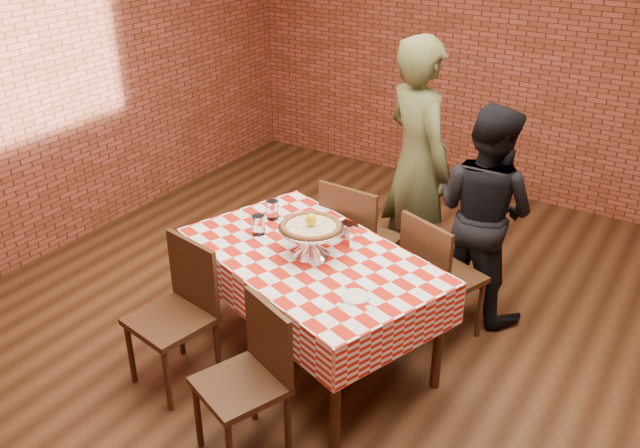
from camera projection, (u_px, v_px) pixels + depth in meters
The scene contains 19 objects.
ground at pixel (344, 349), 4.49m from camera, with size 6.00×6.00×0.00m, color black.
back_wall at pixel (515, 45), 6.08m from camera, with size 5.50×5.50×0.00m, color brown.
table at pixel (312, 306), 4.28m from camera, with size 1.60×0.96×0.75m, color #3E2512.
tablecloth at pixel (311, 273), 4.17m from camera, with size 1.63×0.99×0.27m, color #B81C0E, non-canonical shape.
pizza_stand at pixel (311, 241), 4.07m from camera, with size 0.41×0.41×0.18m, color silver, non-canonical shape.
pizza at pixel (311, 227), 4.03m from camera, with size 0.37×0.37×0.03m, color beige.
lemon at pixel (311, 220), 4.01m from camera, with size 0.06×0.06×0.08m, color yellow.
water_glass_left at pixel (258, 225), 4.31m from camera, with size 0.08×0.08×0.13m, color white.
water_glass_right at pixel (272, 210), 4.51m from camera, with size 0.08×0.08×0.13m, color white.
side_plate at pixel (355, 297), 3.68m from camera, with size 0.16×0.16×0.01m, color white.
sweetener_packet_a at pixel (341, 305), 3.61m from camera, with size 0.05×0.04×0.01m, color white.
sweetener_packet_b at pixel (370, 308), 3.59m from camera, with size 0.05×0.04×0.01m, color white.
condiment_caddy at pixel (348, 233), 4.20m from camera, with size 0.10×0.08×0.14m, color silver.
chair_near_left at pixel (170, 319), 4.02m from camera, with size 0.43×0.43×0.92m, color #3E2512, non-canonical shape.
chair_near_right at pixel (240, 387), 3.51m from camera, with size 0.41×0.41×0.89m, color #3E2512, non-canonical shape.
chair_far_left at pixel (362, 238), 4.89m from camera, with size 0.46×0.46×0.94m, color #3E2512, non-canonical shape.
chair_far_right at pixel (444, 276), 4.45m from camera, with size 0.43×0.43×0.91m, color #3E2512, non-canonical shape.
diner_olive at pixel (417, 164), 4.93m from camera, with size 0.68×0.45×1.88m, color #454927.
diner_black at pixel (484, 212), 4.60m from camera, with size 0.74×0.58×1.53m, color black.
Camera 1 is at (1.80, -3.13, 2.80)m, focal length 37.87 mm.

